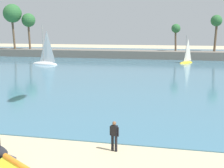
% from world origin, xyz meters
% --- Properties ---
extents(sea, '(220.00, 96.76, 0.06)m').
position_xyz_m(sea, '(0.00, 55.76, 0.03)').
color(sea, teal).
rests_on(sea, ground).
extents(palm_headland, '(113.11, 6.67, 12.73)m').
position_xyz_m(palm_headland, '(-1.42, 64.01, 2.22)').
color(palm_headland, slate).
rests_on(palm_headland, ground).
extents(person_at_waterline, '(0.53, 0.28, 1.67)m').
position_xyz_m(person_at_waterline, '(2.55, 6.36, 0.89)').
color(person_at_waterline, black).
rests_on(person_at_waterline, ground).
extents(sailboat_mid_bay, '(3.21, 4.08, 5.89)m').
position_xyz_m(sailboat_mid_bay, '(5.92, 54.90, 0.59)').
color(sailboat_mid_bay, yellow).
rests_on(sailboat_mid_bay, sea).
extents(sailboat_toward_headland, '(5.73, 2.74, 7.99)m').
position_xyz_m(sailboat_toward_headland, '(-20.00, 46.25, 0.78)').
color(sailboat_toward_headland, white).
rests_on(sailboat_toward_headland, sea).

